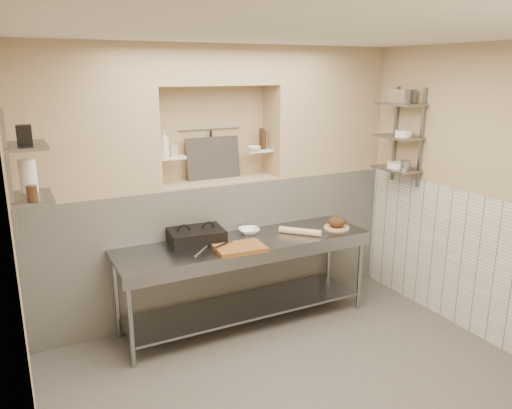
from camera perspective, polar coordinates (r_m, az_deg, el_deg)
floor at (r=4.48m, az=5.26°, el=-20.44°), size 4.00×3.90×0.10m
ceiling at (r=3.66m, az=6.40°, el=19.75°), size 4.00×3.90×0.10m
wall_left at (r=3.26m, az=-26.43°, el=-7.15°), size 0.10×3.90×2.80m
wall_right at (r=5.20m, az=25.16°, el=0.88°), size 0.10×3.90×2.80m
wall_back at (r=5.55m, az=-5.45°, el=3.09°), size 4.00×0.10×2.80m
backwall_lower at (r=5.52m, az=-4.31°, el=-4.51°), size 4.00×0.40×1.40m
alcove_sill at (r=5.32m, az=-4.46°, el=2.70°), size 1.30×0.40×0.02m
backwall_pillar_left at (r=4.87m, az=-19.33°, el=8.98°), size 1.35×0.40×1.40m
backwall_pillar_right at (r=5.86m, az=7.65°, el=10.57°), size 1.35×0.40×1.40m
backwall_header at (r=5.20m, az=-4.73°, el=15.61°), size 1.30×0.40×0.40m
wainscot_left at (r=3.57m, az=-24.06°, el=-17.53°), size 0.02×3.90×1.40m
wainscot_right at (r=5.35m, az=23.93°, el=-6.48°), size 0.02×3.90×1.40m
alcove_shelf_left at (r=5.10m, az=-9.73°, el=5.31°), size 0.28×0.16×0.02m
alcove_shelf_right at (r=5.48m, az=0.34°, el=6.19°), size 0.28×0.16×0.02m
utensil_rail at (r=5.39m, az=-5.28°, el=8.66°), size 0.70×0.02×0.02m
hanging_steel at (r=5.40m, az=-5.16°, el=6.85°), size 0.02×0.02×0.30m
splash_panel at (r=5.37m, az=-4.92°, el=5.30°), size 0.60×0.08×0.45m
shelf_rail_left_a at (r=4.37m, az=-26.47°, el=3.65°), size 0.03×0.03×0.95m
shelf_rail_left_b at (r=3.97m, az=-26.33°, el=2.68°), size 0.03×0.03×0.95m
wall_shelf_left_lower at (r=4.21m, az=-24.27°, el=0.75°), size 0.30×0.50×0.02m
wall_shelf_left_upper at (r=4.14m, az=-24.86°, el=6.11°), size 0.30×0.50×0.03m
shelf_rail_right_a at (r=5.90m, az=15.62°, el=7.74°), size 0.03×0.03×1.05m
shelf_rail_right_b at (r=5.61m, az=18.38°, el=7.18°), size 0.03×0.03×1.05m
wall_shelf_right_lower at (r=5.71m, az=15.71°, el=3.95°), size 0.30×0.50×0.02m
wall_shelf_right_mid at (r=5.66m, az=15.97°, el=7.43°), size 0.30×0.50×0.02m
wall_shelf_right_upper at (r=5.63m, az=16.23°, el=10.96°), size 0.30×0.50×0.03m
prep_table at (r=5.08m, az=-1.17°, el=-6.95°), size 2.60×0.70×0.90m
panini_press at (r=4.94m, az=-6.85°, el=-3.64°), size 0.56×0.43×0.14m
cutting_board at (r=4.74m, az=-1.88°, el=-4.99°), size 0.49×0.36×0.04m
knife_blade at (r=4.75m, az=-3.82°, el=-4.61°), size 0.26×0.15×0.01m
tongs at (r=4.58m, az=-6.27°, el=-5.32°), size 0.20×0.22×0.02m
mixing_bowl at (r=5.21m, az=-0.80°, el=-3.03°), size 0.27×0.27×0.05m
rolling_pin at (r=5.19m, az=5.07°, el=-3.08°), size 0.36×0.37×0.07m
bread_board at (r=5.45m, az=9.20°, el=-2.61°), size 0.28×0.28×0.02m
bread_loaf at (r=5.43m, az=9.22°, el=-1.96°), size 0.19×0.19×0.11m
bottle_soap at (r=5.06m, az=-10.42°, el=6.85°), size 0.12×0.13×0.26m
jar_alcove at (r=5.11m, az=-9.44°, el=6.14°), size 0.08×0.08×0.12m
bowl_alcove at (r=5.40m, az=-0.20°, el=6.44°), size 0.18×0.18×0.05m
condiment_a at (r=5.48m, az=0.91°, el=7.40°), size 0.06×0.06×0.20m
condiment_b at (r=5.50m, az=0.65°, el=7.56°), size 0.06×0.06×0.23m
condiment_c at (r=5.53m, az=0.87°, el=7.05°), size 0.07×0.07×0.12m
jug_left at (r=4.33m, az=-24.60°, el=3.02°), size 0.13×0.13×0.26m
jar_left at (r=4.03m, az=-24.22°, el=1.19°), size 0.08×0.08×0.12m
box_left_upper at (r=4.08m, az=-24.96°, el=7.21°), size 0.11×0.11×0.15m
bowl_right at (r=5.71m, az=15.71°, el=4.38°), size 0.20×0.20×0.06m
canister_right at (r=5.60m, az=16.70°, el=4.35°), size 0.10×0.10×0.10m
bowl_right_mid at (r=5.60m, az=16.50°, el=7.79°), size 0.18×0.18×0.07m
basket_right at (r=5.62m, az=16.35°, el=11.80°), size 0.21×0.25×0.14m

